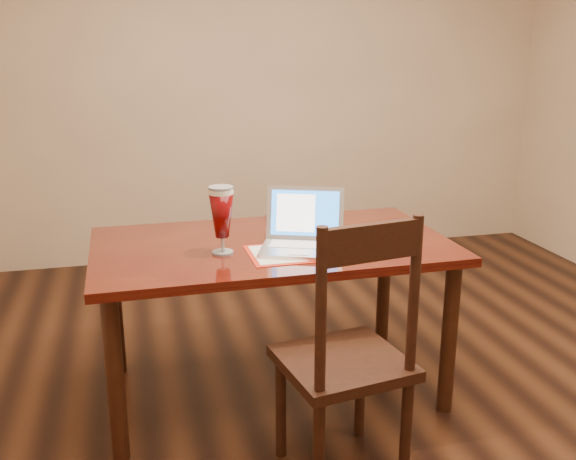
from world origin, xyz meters
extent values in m
plane|color=black|center=(0.00, 0.00, 0.00)|extent=(5.00, 5.00, 0.00)
cube|color=tan|center=(0.00, 2.50, 1.35)|extent=(4.50, 0.01, 2.70)
cube|color=#4D160A|center=(-0.52, 0.30, 0.76)|extent=(1.68, 0.96, 0.04)
cylinder|color=black|center=(-1.26, -0.09, 0.37)|extent=(0.07, 0.07, 0.74)
cylinder|color=black|center=(0.24, -0.07, 0.37)|extent=(0.07, 0.07, 0.74)
cylinder|color=black|center=(-1.27, 0.68, 0.37)|extent=(0.07, 0.07, 0.74)
cylinder|color=black|center=(0.23, 0.70, 0.37)|extent=(0.07, 0.07, 0.74)
cube|color=#AA210F|center=(-0.44, 0.12, 0.78)|extent=(0.44, 0.32, 0.00)
cube|color=beige|center=(-0.44, 0.12, 0.79)|extent=(0.40, 0.28, 0.00)
cube|color=silver|center=(-0.42, 0.12, 0.79)|extent=(0.43, 0.36, 0.02)
cube|color=silver|center=(-0.41, 0.16, 0.80)|extent=(0.32, 0.21, 0.00)
cube|color=silver|center=(-0.45, 0.05, 0.80)|extent=(0.11, 0.09, 0.00)
cube|color=silver|center=(-0.37, 0.26, 0.92)|extent=(0.36, 0.20, 0.24)
cube|color=blue|center=(-0.37, 0.26, 0.92)|extent=(0.32, 0.17, 0.20)
cube|color=white|center=(-0.41, 0.27, 0.92)|extent=(0.18, 0.11, 0.17)
cylinder|color=silver|center=(-0.77, 0.19, 0.79)|extent=(0.09, 0.09, 0.01)
cylinder|color=silver|center=(-0.77, 0.19, 0.83)|extent=(0.02, 0.02, 0.07)
cylinder|color=beige|center=(-0.77, 0.19, 1.07)|extent=(0.11, 0.11, 0.02)
cylinder|color=silver|center=(-0.77, 0.19, 1.08)|extent=(0.11, 0.11, 0.01)
cylinder|color=white|center=(-0.70, 0.66, 0.80)|extent=(0.06, 0.06, 0.04)
cylinder|color=white|center=(-0.44, 0.69, 0.80)|extent=(0.06, 0.06, 0.04)
cube|color=black|center=(-0.39, -0.38, 0.48)|extent=(0.54, 0.52, 0.04)
cylinder|color=black|center=(-0.54, -0.58, 0.23)|extent=(0.04, 0.04, 0.46)
cylinder|color=black|center=(-0.17, -0.52, 0.23)|extent=(0.04, 0.04, 0.46)
cylinder|color=black|center=(-0.60, -0.23, 0.23)|extent=(0.04, 0.04, 0.46)
cylinder|color=black|center=(-0.23, -0.17, 0.23)|extent=(0.04, 0.04, 0.46)
cylinder|color=black|center=(-0.54, -0.58, 0.80)|extent=(0.04, 0.04, 0.60)
cylinder|color=black|center=(-0.17, -0.52, 0.80)|extent=(0.04, 0.04, 0.60)
cube|color=black|center=(-0.36, -0.55, 1.03)|extent=(0.38, 0.10, 0.13)
camera|label=1|loc=(-1.14, -2.53, 1.68)|focal=40.00mm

